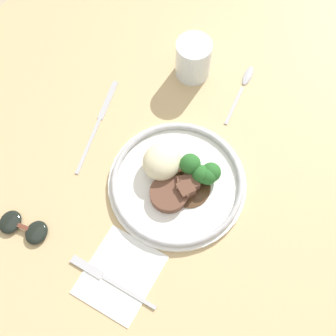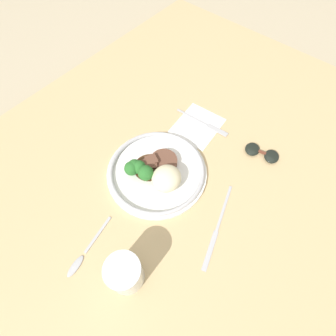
% 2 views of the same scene
% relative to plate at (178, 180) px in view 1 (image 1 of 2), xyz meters
% --- Properties ---
extents(ground_plane, '(8.00, 8.00, 0.00)m').
position_rel_plate_xyz_m(ground_plane, '(-0.03, 0.04, -0.05)').
color(ground_plane, tan).
extents(dining_table, '(1.45, 1.13, 0.04)m').
position_rel_plate_xyz_m(dining_table, '(-0.03, 0.04, -0.04)').
color(dining_table, tan).
rests_on(dining_table, ground).
extents(napkin, '(0.16, 0.14, 0.00)m').
position_rel_plate_xyz_m(napkin, '(-0.21, -0.02, -0.02)').
color(napkin, white).
rests_on(napkin, dining_table).
extents(plate, '(0.27, 0.27, 0.07)m').
position_rel_plate_xyz_m(plate, '(0.00, 0.00, 0.00)').
color(plate, white).
rests_on(plate, dining_table).
extents(juice_glass, '(0.08, 0.08, 0.09)m').
position_rel_plate_xyz_m(juice_glass, '(0.24, 0.12, 0.02)').
color(juice_glass, yellow).
rests_on(juice_glass, dining_table).
extents(fork, '(0.03, 0.18, 0.00)m').
position_rel_plate_xyz_m(fork, '(-0.23, 0.01, -0.02)').
color(fork, '#ADADB2').
rests_on(fork, napkin).
extents(knife, '(0.22, 0.08, 0.00)m').
position_rel_plate_xyz_m(knife, '(0.02, 0.22, -0.02)').
color(knife, '#ADADB2').
rests_on(knife, dining_table).
extents(spoon, '(0.16, 0.04, 0.01)m').
position_rel_plate_xyz_m(spoon, '(0.28, 0.01, -0.02)').
color(spoon, '#ADADB2').
rests_on(spoon, dining_table).
extents(sunglasses, '(0.07, 0.11, 0.01)m').
position_rel_plate_xyz_m(sunglasses, '(-0.25, 0.19, -0.01)').
color(sunglasses, black).
rests_on(sunglasses, dining_table).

